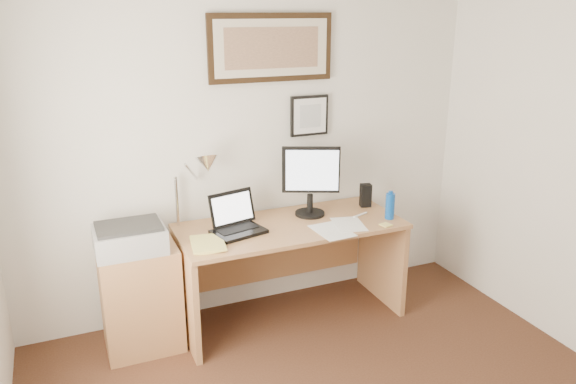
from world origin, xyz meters
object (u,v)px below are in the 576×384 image
desk (286,250)px  laptop (236,223)px  book (191,245)px  lcd_monitor (311,178)px  water_bottle (390,206)px  printer (130,238)px  side_cabinet (141,298)px

desk → laptop: (-0.39, -0.06, 0.29)m
book → lcd_monitor: (0.96, 0.23, 0.28)m
book → water_bottle: bearing=-2.2°
water_bottle → desk: 0.83m
printer → water_bottle: bearing=-6.1°
lcd_monitor → printer: (-1.32, -0.09, -0.22)m
water_bottle → laptop: size_ratio=0.49×
laptop → lcd_monitor: (0.60, 0.08, 0.23)m
printer → desk: bearing=3.4°
side_cabinet → water_bottle: 1.86m
desk → printer: 1.15m
water_bottle → lcd_monitor: lcd_monitor is taller
water_bottle → book: 1.46m
lcd_monitor → water_bottle: bearing=-30.0°
side_cabinet → printer: size_ratio=1.66×
lcd_monitor → printer: lcd_monitor is taller
printer → book: bearing=-21.1°
water_bottle → lcd_monitor: 0.61m
desk → laptop: 0.49m
side_cabinet → laptop: bearing=-1.7°
water_bottle → lcd_monitor: (-0.50, 0.29, 0.20)m
printer → lcd_monitor: bearing=4.1°
laptop → printer: size_ratio=0.88×
laptop → printer: (-0.72, -0.01, 0.01)m
water_bottle → laptop: bearing=169.4°
desk → side_cabinet: bearing=-178.1°
lcd_monitor → book: bearing=-166.2°
desk → printer: printer is taller
side_cabinet → desk: (1.07, 0.04, 0.15)m
side_cabinet → water_bottle: bearing=-7.2°
side_cabinet → laptop: 0.81m
laptop → lcd_monitor: bearing=7.9°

